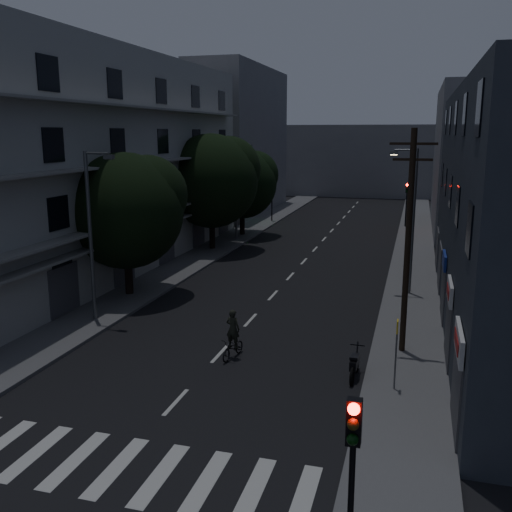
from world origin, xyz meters
The scene contains 22 objects.
ground centered at (0.00, 25.00, 0.00)m, with size 160.00×160.00×0.00m, color black.
sidewalk_left centered at (-7.50, 25.00, 0.07)m, with size 3.00×90.00×0.15m, color #565659.
sidewalk_right centered at (7.50, 25.00, 0.07)m, with size 3.00×90.00×0.15m, color #565659.
crosswalk centered at (0.00, -2.00, 0.00)m, with size 10.90×3.00×0.01m.
lane_markings centered at (0.00, 31.25, 0.01)m, with size 0.15×60.50×0.01m.
building_left centered at (-11.98, 18.00, 6.99)m, with size 7.00×36.00×14.00m.
building_far_left centered at (-12.00, 48.00, 8.00)m, with size 6.00×20.00×16.00m, color slate.
building_far_right centered at (12.00, 42.00, 6.50)m, with size 6.00×20.00×13.00m, color slate.
building_far_end centered at (0.00, 70.00, 5.00)m, with size 24.00×8.00×10.00m, color slate.
tree_near centered at (-7.66, 13.29, 5.04)m, with size 6.33×6.33×7.81m.
tree_mid centered at (-7.56, 26.54, 5.63)m, with size 7.12×7.12×8.76m.
tree_far centered at (-7.17, 33.13, 4.82)m, with size 6.03×6.03×7.45m.
traffic_signal_near centered at (6.63, -4.84, 3.10)m, with size 0.28×0.37×4.10m.
traffic_signal_far_right centered at (6.54, 41.40, 3.10)m, with size 0.28×0.37×4.10m.
traffic_signal_far_left centered at (-6.65, 41.32, 3.10)m, with size 0.28×0.37×4.10m.
street_lamp_left_near centered at (-7.04, 8.74, 4.60)m, with size 1.51×0.25×8.00m.
street_lamp_right centered at (7.24, 17.58, 4.60)m, with size 1.51×0.25×8.00m.
street_lamp_left_far centered at (-6.94, 30.81, 4.60)m, with size 1.51×0.25×8.00m.
utility_pole centered at (7.25, 8.60, 4.87)m, with size 1.80×0.24×9.00m.
bus_stop_sign centered at (7.10, 4.77, 1.89)m, with size 0.06×0.35×2.52m.
motorcycle centered at (5.62, 5.67, 0.48)m, with size 0.55×1.91×1.22m.
cyclist centered at (0.66, 6.25, 0.69)m, with size 0.86×1.70×2.05m.
Camera 1 is at (7.50, -14.45, 8.98)m, focal length 40.00 mm.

